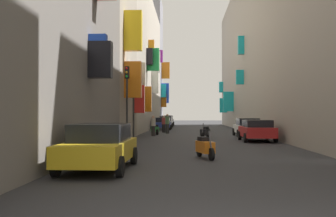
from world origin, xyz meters
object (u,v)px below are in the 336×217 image
Objects in this scene: scooter_green at (155,129)px; traffic_light_near_corner at (134,97)px; parked_car_white at (247,127)px; pedestrian_mid_street at (164,124)px; parked_car_silver at (166,122)px; pedestrian_near_left at (153,126)px; parked_car_grey at (168,120)px; scooter_orange at (205,147)px; scooter_black at (205,132)px; parked_car_blue at (163,123)px; parked_car_yellow at (100,146)px; traffic_light_far_corner at (127,91)px; parked_car_red at (257,130)px; pedestrian_crossing at (167,124)px.

traffic_light_near_corner is at bearing -97.90° from scooter_green.
parked_car_white is 9.26m from pedestrian_mid_street.
parked_car_silver is 2.49× the size of pedestrian_near_left.
scooter_green is (0.15, -24.18, -0.34)m from parked_car_grey.
scooter_orange is 12.21m from scooter_black.
scooter_black is at bearing 16.73° from traffic_light_near_corner.
pedestrian_mid_street reaches higher than parked_car_silver.
parked_car_yellow is (-0.05, -30.77, 0.05)m from parked_car_blue.
traffic_light_near_corner is (-4.38, 10.70, 2.45)m from scooter_orange.
traffic_light_far_corner reaches higher than pedestrian_mid_street.
pedestrian_near_left is 1.02× the size of pedestrian_mid_street.
traffic_light_near_corner is at bearing -163.27° from scooter_black.
scooter_black is at bearing -75.30° from parked_car_blue.
pedestrian_mid_street is (-6.96, 6.11, 0.05)m from parked_car_white.
parked_car_red reaches higher than parked_car_blue.
parked_car_white is 2.19× the size of scooter_green.
parked_car_yellow reaches higher than parked_car_red.
parked_car_white reaches higher than scooter_orange.
scooter_green is 9.62m from traffic_light_far_corner.
traffic_light_near_corner reaches higher than parked_car_blue.
pedestrian_mid_street is at bearing 84.81° from pedestrian_near_left.
scooter_green is (-3.47, 17.29, 0.00)m from scooter_orange.
parked_car_blue is 12.14m from pedestrian_near_left.
parked_car_grey is 24.18m from scooter_green.
parked_car_blue is 2.20× the size of scooter_orange.
traffic_light_far_corner reaches higher than parked_car_red.
traffic_light_near_corner is (-0.86, -24.50, 2.15)m from parked_car_silver.
parked_car_silver is 35.38m from scooter_orange.
parked_car_blue is 10.34m from scooter_green.
traffic_light_near_corner is at bearing -91.43° from parked_car_grey.
parked_car_blue is at bearing 94.46° from pedestrian_mid_street.
traffic_light_far_corner is (-5.02, -4.08, 2.72)m from scooter_black.
pedestrian_mid_street is at bearing 83.43° from traffic_light_far_corner.
parked_car_silver is 7.58m from parked_car_blue.
scooter_orange is at bearing -77.47° from pedestrian_near_left.
pedestrian_crossing reaches higher than parked_car_white.
traffic_light_near_corner is at bearing -102.79° from pedestrian_crossing.
parked_car_white is 0.94× the size of traffic_light_near_corner.
pedestrian_mid_street is 0.34× the size of traffic_light_far_corner.
parked_car_blue is 0.95× the size of parked_car_yellow.
parked_car_blue is at bearing 104.70° from scooter_black.
parked_car_grey is at bearing 91.91° from pedestrian_mid_street.
parked_car_blue is at bearing 87.14° from traffic_light_far_corner.
parked_car_white is 11.12m from traffic_light_far_corner.
parked_car_white is 0.96× the size of parked_car_yellow.
scooter_orange is 15.87m from pedestrian_near_left.
parked_car_red is 9.29m from pedestrian_near_left.
scooter_orange and scooter_black have the same top height.
parked_car_blue is at bearing 90.05° from pedestrian_near_left.
parked_car_grey reaches higher than scooter_green.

